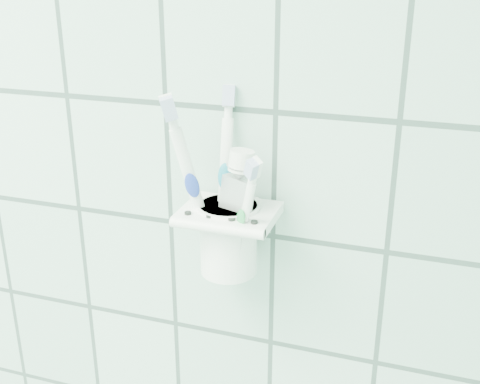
% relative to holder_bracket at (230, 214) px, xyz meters
% --- Properties ---
extents(holder_bracket, '(0.11, 0.10, 0.03)m').
position_rel_holder_bracket_xyz_m(holder_bracket, '(0.00, 0.00, 0.00)').
color(holder_bracket, white).
rests_on(holder_bracket, wall_back).
extents(cup, '(0.08, 0.08, 0.09)m').
position_rel_holder_bracket_xyz_m(cup, '(-0.00, 0.00, -0.03)').
color(cup, white).
rests_on(cup, holder_bracket).
extents(toothbrush_pink, '(0.05, 0.06, 0.22)m').
position_rel_holder_bracket_xyz_m(toothbrush_pink, '(-0.02, 0.00, 0.04)').
color(toothbrush_pink, white).
rests_on(toothbrush_pink, cup).
extents(toothbrush_blue, '(0.02, 0.06, 0.22)m').
position_rel_holder_bracket_xyz_m(toothbrush_blue, '(-0.01, -0.01, 0.04)').
color(toothbrush_blue, white).
rests_on(toothbrush_blue, cup).
extents(toothbrush_orange, '(0.06, 0.07, 0.18)m').
position_rel_holder_bracket_xyz_m(toothbrush_orange, '(0.00, 0.01, 0.02)').
color(toothbrush_orange, white).
rests_on(toothbrush_orange, cup).
extents(toothpaste_tube, '(0.05, 0.04, 0.15)m').
position_rel_holder_bracket_xyz_m(toothpaste_tube, '(0.00, -0.01, 0.02)').
color(toothpaste_tube, silver).
rests_on(toothpaste_tube, cup).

